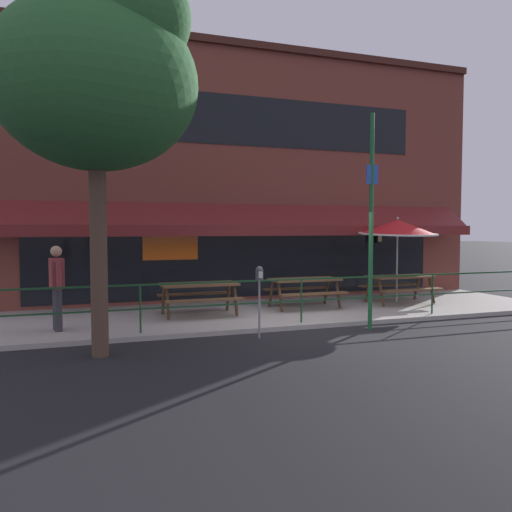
% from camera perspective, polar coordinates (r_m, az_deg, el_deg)
% --- Properties ---
extents(ground_plane, '(120.00, 120.00, 0.00)m').
position_cam_1_polar(ground_plane, '(10.81, 5.84, -8.35)').
color(ground_plane, black).
extents(patio_deck, '(15.00, 4.00, 0.10)m').
position_cam_1_polar(patio_deck, '(12.62, 2.00, -6.44)').
color(patio_deck, '#ADA89E').
rests_on(patio_deck, ground).
extents(restaurant_building, '(15.00, 1.60, 7.43)m').
position_cam_1_polar(restaurant_building, '(14.62, -1.13, 9.18)').
color(restaurant_building, brown).
rests_on(restaurant_building, ground).
extents(patio_railing, '(13.84, 0.04, 0.97)m').
position_cam_1_polar(patio_railing, '(10.95, 5.21, -3.96)').
color(patio_railing, '#194723').
rests_on(patio_railing, patio_deck).
extents(picnic_table_left, '(1.80, 1.42, 0.76)m').
position_cam_1_polar(picnic_table_left, '(11.87, -6.50, -3.87)').
color(picnic_table_left, brown).
rests_on(picnic_table_left, patio_deck).
extents(picnic_table_centre, '(1.80, 1.42, 0.76)m').
position_cam_1_polar(picnic_table_centre, '(12.96, 5.56, -3.27)').
color(picnic_table_centre, brown).
rests_on(picnic_table_centre, patio_deck).
extents(picnic_table_right, '(1.80, 1.42, 0.76)m').
position_cam_1_polar(picnic_table_right, '(14.26, 16.13, -2.80)').
color(picnic_table_right, brown).
rests_on(picnic_table_right, patio_deck).
extents(patio_umbrella_right, '(2.14, 2.14, 2.38)m').
position_cam_1_polar(patio_umbrella_right, '(14.31, 15.88, 3.14)').
color(patio_umbrella_right, '#B7B2A8').
rests_on(patio_umbrella_right, patio_deck).
extents(pedestrian_walking, '(0.32, 0.61, 1.71)m').
position_cam_1_polar(pedestrian_walking, '(10.76, -21.81, -2.92)').
color(pedestrian_walking, '#333338').
rests_on(pedestrian_walking, patio_deck).
extents(parking_meter_near, '(0.15, 0.16, 1.42)m').
position_cam_1_polar(parking_meter_near, '(9.73, 0.38, -2.78)').
color(parking_meter_near, gray).
rests_on(parking_meter_near, ground).
extents(street_sign_pole, '(0.28, 0.09, 4.56)m').
position_cam_1_polar(street_sign_pole, '(10.80, 13.03, 4.06)').
color(street_sign_pole, '#1E6033').
rests_on(street_sign_pole, ground).
extents(street_tree_curbside, '(3.36, 3.03, 6.47)m').
position_cam_1_polar(street_tree_curbside, '(9.02, -17.21, 19.44)').
color(street_tree_curbside, brown).
rests_on(street_tree_curbside, ground).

